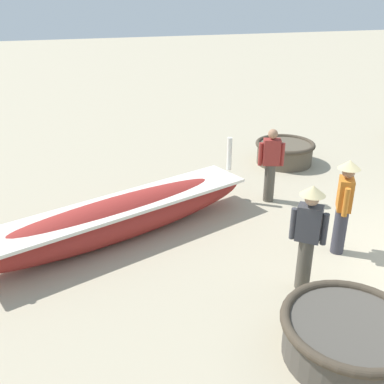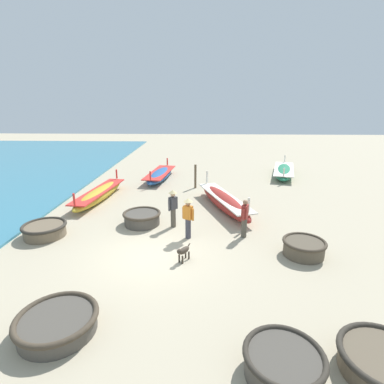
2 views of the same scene
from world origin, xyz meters
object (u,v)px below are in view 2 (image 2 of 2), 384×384
(coracle_nearest, at_px, (45,230))
(long_boat_red_hull, at_px, (284,171))
(coracle_tilted, at_px, (283,363))
(dog, at_px, (183,251))
(fisherman_crouching, at_px, (188,216))
(coracle_front_left, at_px, (142,218))
(fisherman_by_coracle, at_px, (173,206))
(coracle_far_right, at_px, (304,247))
(coracle_far_left, at_px, (57,322))
(mooring_post_inland, at_px, (195,176))
(long_boat_blue_hull, at_px, (224,201))
(long_boat_green_hull, at_px, (99,194))
(long_boat_white_hull, at_px, (160,175))
(fisherman_with_hat, at_px, (245,217))

(coracle_nearest, relative_size, long_boat_red_hull, 0.31)
(coracle_tilted, distance_m, dog, 4.92)
(coracle_tilted, xyz_separation_m, fisherman_crouching, (-2.19, 6.18, 0.65))
(coracle_front_left, bearing_deg, fisherman_by_coracle, -8.90)
(coracle_nearest, bearing_deg, long_boat_red_hull, 41.19)
(coracle_far_right, relative_size, coracle_far_left, 0.79)
(coracle_far_left, relative_size, mooring_post_inland, 1.30)
(coracle_nearest, height_order, long_boat_blue_hull, long_boat_blue_hull)
(coracle_far_left, distance_m, long_boat_green_hull, 10.07)
(coracle_front_left, xyz_separation_m, dog, (2.03, -3.12, 0.06))
(coracle_far_left, xyz_separation_m, long_boat_blue_hull, (4.47, 8.63, 0.14))
(coracle_tilted, bearing_deg, long_boat_white_hull, 106.66)
(coracle_far_left, distance_m, long_boat_white_hull, 14.42)
(coracle_front_left, bearing_deg, fisherman_with_hat, -14.57)
(fisherman_with_hat, bearing_deg, long_boat_green_hull, 148.93)
(fisherman_by_coracle, distance_m, fisherman_with_hat, 3.06)
(coracle_nearest, xyz_separation_m, mooring_post_inland, (5.88, 7.24, 0.45))
(coracle_nearest, bearing_deg, mooring_post_inland, 50.90)
(coracle_front_left, bearing_deg, dog, -56.90)
(coracle_tilted, relative_size, long_boat_red_hull, 0.30)
(fisherman_crouching, bearing_deg, coracle_far_right, -16.56)
(mooring_post_inland, bearing_deg, coracle_nearest, -129.10)
(long_boat_white_hull, xyz_separation_m, mooring_post_inland, (2.52, -2.04, 0.43))
(mooring_post_inland, bearing_deg, coracle_far_left, -103.30)
(fisherman_by_coracle, bearing_deg, coracle_tilted, -68.37)
(dog, bearing_deg, long_boat_white_hull, 102.02)
(coracle_front_left, distance_m, fisherman_crouching, 2.57)
(coracle_nearest, distance_m, fisherman_with_hat, 8.04)
(long_boat_red_hull, bearing_deg, fisherman_with_hat, -112.02)
(fisherman_by_coracle, distance_m, dog, 3.02)
(coracle_front_left, distance_m, coracle_nearest, 3.92)
(fisherman_crouching, bearing_deg, mooring_post_inland, 89.24)
(long_boat_green_hull, distance_m, mooring_post_inland, 5.84)
(long_boat_white_hull, bearing_deg, fisherman_with_hat, -62.79)
(long_boat_green_hull, bearing_deg, mooring_post_inland, 26.25)
(coracle_far_right, distance_m, long_boat_green_hull, 10.97)
(coracle_tilted, xyz_separation_m, long_boat_white_hull, (-4.61, 15.41, 0.01))
(coracle_tilted, distance_m, long_boat_white_hull, 16.09)
(coracle_front_left, height_order, coracle_far_left, coracle_front_left)
(long_boat_white_hull, relative_size, fisherman_crouching, 2.97)
(coracle_front_left, height_order, long_boat_green_hull, long_boat_green_hull)
(coracle_front_left, xyz_separation_m, fisherman_crouching, (2.11, -1.31, 0.65))
(coracle_far_left, xyz_separation_m, long_boat_green_hull, (-2.30, 9.80, 0.07))
(coracle_front_left, relative_size, long_boat_blue_hull, 0.30)
(coracle_far_right, relative_size, fisherman_with_hat, 0.96)
(coracle_far_left, relative_size, fisherman_by_coracle, 1.15)
(dog, bearing_deg, fisherman_by_coracle, 102.12)
(coracle_far_left, bearing_deg, long_boat_green_hull, 103.20)
(coracle_far_left, height_order, fisherman_with_hat, fisherman_with_hat)
(coracle_far_right, bearing_deg, long_boat_green_hull, 147.77)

